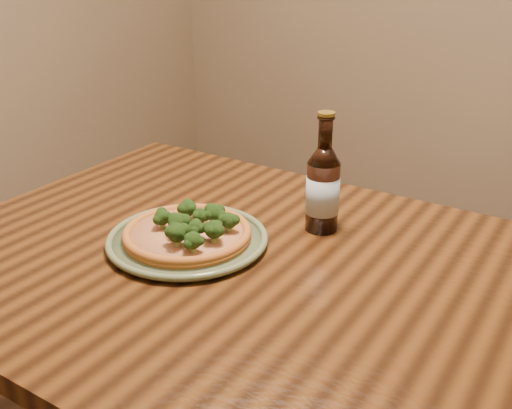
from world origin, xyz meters
The scene contains 4 objects.
table centered at (0.00, 0.10, 0.66)m, with size 1.60×0.90×0.75m.
plate centered at (-0.31, 0.09, 0.76)m, with size 0.32×0.32×0.02m.
pizza centered at (-0.31, 0.09, 0.78)m, with size 0.25×0.25×0.06m.
beer_bottle centered at (-0.12, 0.29, 0.84)m, with size 0.07×0.07×0.25m.
Camera 1 is at (0.36, -0.71, 1.30)m, focal length 42.00 mm.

